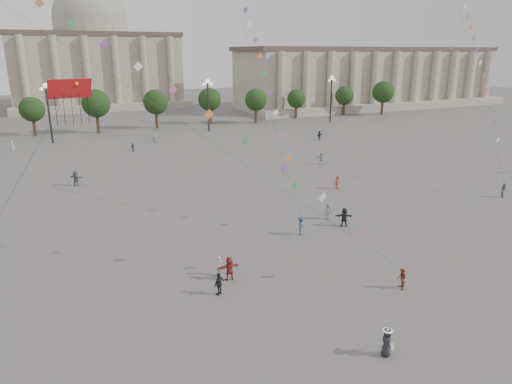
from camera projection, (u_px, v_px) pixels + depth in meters
name	position (u px, v px, depth m)	size (l,w,h in m)	color
ground	(352.00, 319.00, 28.38)	(360.00, 360.00, 0.00)	#504E4B
hall_east	(370.00, 77.00, 137.42)	(84.00, 26.22, 17.20)	#9F9485
hall_central	(94.00, 57.00, 136.19)	(48.30, 34.30, 35.50)	#9F9485
tree_row	(127.00, 105.00, 94.40)	(137.12, 5.12, 8.00)	#332219
lamp_post_mid_west	(48.00, 102.00, 80.86)	(2.00, 0.90, 10.65)	#262628
lamp_post_mid_east	(208.00, 95.00, 92.91)	(2.00, 0.90, 10.65)	#262628
lamp_post_far_east	(331.00, 90.00, 104.97)	(2.00, 0.90, 10.65)	#262628
person_crowd_0	(133.00, 147.00, 75.64)	(0.88, 0.37, 1.50)	#315370
person_crowd_3	(344.00, 217.00, 43.20)	(1.68, 0.53, 1.81)	#212327
person_crowd_4	(154.00, 138.00, 82.93)	(1.67, 0.53, 1.80)	silver
person_crowd_6	(328.00, 211.00, 44.96)	(1.12, 0.64, 1.73)	slate
person_crowd_7	(321.00, 158.00, 67.09)	(1.73, 0.55, 1.86)	beige
person_crowd_8	(338.00, 182.00, 55.03)	(1.05, 0.61, 1.63)	brown
person_crowd_9	(319.00, 135.00, 85.62)	(1.57, 0.50, 1.69)	black
person_crowd_10	(13.00, 147.00, 74.97)	(0.71, 0.47, 1.94)	white
person_crowd_12	(76.00, 178.00, 56.25)	(1.80, 0.57, 1.94)	slate
person_crowd_13	(219.00, 266.00, 33.74)	(0.56, 0.37, 1.53)	beige
tourist_2	(229.00, 268.00, 33.03)	(1.67, 0.53, 1.80)	maroon
tourist_4	(219.00, 284.00, 31.02)	(0.95, 0.40, 1.62)	black
kite_flyer_0	(402.00, 279.00, 31.76)	(0.75, 0.58, 1.54)	brown
kite_flyer_1	(301.00, 226.00, 41.16)	(1.14, 0.66, 1.77)	navy
kite_flyer_2	(504.00, 190.00, 51.88)	(0.78, 0.61, 1.60)	slate
hat_person	(387.00, 341.00, 24.75)	(0.96, 0.93, 1.69)	black
dragon_kite	(70.00, 104.00, 24.00)	(5.17, 0.90, 14.88)	#B61315
kite_train_east	(463.00, 6.00, 65.49)	(19.51, 33.98, 54.80)	#3F3F3F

